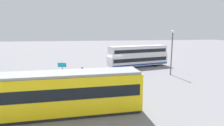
# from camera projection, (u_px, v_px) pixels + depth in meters

# --- Properties ---
(ground_plane) EXTENTS (160.00, 160.00, 0.00)m
(ground_plane) POSITION_uv_depth(u_px,v_px,m) (114.00, 69.00, 32.24)
(ground_plane) COLOR slate
(double_decker_bus) EXTENTS (11.33, 4.88, 3.78)m
(double_decker_bus) POSITION_uv_depth(u_px,v_px,m) (138.00, 56.00, 33.66)
(double_decker_bus) COLOR silver
(double_decker_bus) RESTS_ON ground
(tram_yellow) EXTENTS (12.58, 3.14, 3.41)m
(tram_yellow) POSITION_uv_depth(u_px,v_px,m) (62.00, 93.00, 14.71)
(tram_yellow) COLOR yellow
(tram_yellow) RESTS_ON ground
(pedestrian_near_railing) EXTENTS (0.43, 0.43, 1.66)m
(pedestrian_near_railing) POSITION_uv_depth(u_px,v_px,m) (82.00, 71.00, 25.81)
(pedestrian_near_railing) COLOR #4C3F2D
(pedestrian_near_railing) RESTS_ON ground
(pedestrian_crossing) EXTENTS (0.38, 0.38, 1.78)m
(pedestrian_crossing) POSITION_uv_depth(u_px,v_px,m) (123.00, 77.00, 22.64)
(pedestrian_crossing) COLOR #33384C
(pedestrian_crossing) RESTS_ON ground
(pedestrian_railing) EXTENTS (8.67, 1.13, 1.08)m
(pedestrian_railing) POSITION_uv_depth(u_px,v_px,m) (100.00, 73.00, 25.93)
(pedestrian_railing) COLOR gray
(pedestrian_railing) RESTS_ON ground
(info_sign) EXTENTS (1.14, 0.33, 2.40)m
(info_sign) POSITION_uv_depth(u_px,v_px,m) (62.00, 67.00, 24.91)
(info_sign) COLOR slate
(info_sign) RESTS_ON ground
(street_lamp) EXTENTS (0.36, 0.36, 6.56)m
(street_lamp) POSITION_uv_depth(u_px,v_px,m) (172.00, 49.00, 27.18)
(street_lamp) COLOR #4C4C51
(street_lamp) RESTS_ON ground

